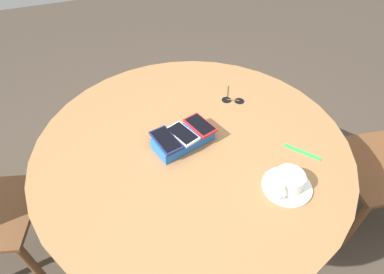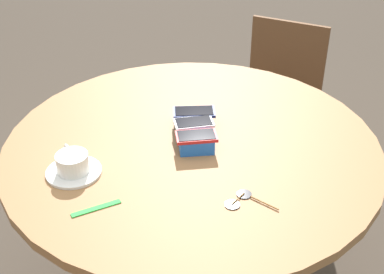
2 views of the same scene
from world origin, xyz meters
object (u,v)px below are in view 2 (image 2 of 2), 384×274
(round_table, at_px, (192,165))
(saucer, at_px, (74,172))
(sunglasses, at_px, (241,200))
(chair_near_window, at_px, (276,106))
(phone_red, at_px, (196,136))
(coffee_cup, at_px, (72,162))
(phone_box, at_px, (195,131))
(lanyard_strap, at_px, (96,208))
(phone_navy, at_px, (194,112))
(phone_white, at_px, (194,123))

(round_table, xyz_separation_m, saucer, (0.20, -0.31, 0.09))
(sunglasses, relative_size, chair_near_window, 0.17)
(phone_red, bearing_deg, round_table, -154.50)
(coffee_cup, bearing_deg, phone_red, 116.09)
(phone_box, distance_m, chair_near_window, 0.99)
(coffee_cup, height_order, chair_near_window, coffee_cup)
(phone_red, relative_size, sunglasses, 0.96)
(sunglasses, bearing_deg, saucer, -96.25)
(lanyard_strap, relative_size, sunglasses, 0.94)
(saucer, distance_m, sunglasses, 0.48)
(phone_box, relative_size, phone_navy, 1.64)
(saucer, height_order, sunglasses, saucer)
(coffee_cup, relative_size, chair_near_window, 0.14)
(phone_red, relative_size, chair_near_window, 0.17)
(phone_red, xyz_separation_m, chair_near_window, (-0.95, 0.25, -0.41))
(round_table, bearing_deg, sunglasses, 33.51)
(sunglasses, distance_m, chair_near_window, 1.22)
(phone_navy, relative_size, saucer, 0.91)
(phone_navy, xyz_separation_m, phone_red, (0.14, 0.03, 0.00))
(phone_box, bearing_deg, coffee_cup, -53.27)
(coffee_cup, bearing_deg, phone_navy, 135.03)
(phone_box, relative_size, coffee_cup, 2.06)
(phone_white, distance_m, sunglasses, 0.34)
(phone_box, height_order, saucer, phone_box)
(phone_navy, height_order, lanyard_strap, phone_navy)
(phone_box, bearing_deg, saucer, -52.82)
(phone_box, relative_size, chair_near_window, 0.29)
(round_table, bearing_deg, chair_near_window, 163.27)
(phone_navy, xyz_separation_m, lanyard_strap, (0.45, -0.19, -0.05))
(phone_white, xyz_separation_m, saucer, (0.24, -0.31, -0.05))
(phone_white, bearing_deg, phone_red, 13.72)
(phone_white, height_order, coffee_cup, coffee_cup)
(round_table, relative_size, phone_navy, 8.04)
(round_table, distance_m, lanyard_strap, 0.41)
(saucer, bearing_deg, lanyard_strap, 37.49)
(phone_navy, height_order, phone_red, same)
(phone_box, distance_m, phone_navy, 0.07)
(chair_near_window, bearing_deg, phone_navy, -19.22)
(phone_box, bearing_deg, phone_white, -120.19)
(sunglasses, bearing_deg, phone_box, -150.38)
(phone_navy, height_order, chair_near_window, phone_navy)
(phone_white, height_order, lanyard_strap, phone_white)
(coffee_cup, distance_m, chair_near_window, 1.32)
(phone_box, relative_size, phone_white, 1.74)
(round_table, relative_size, sunglasses, 8.19)
(coffee_cup, xyz_separation_m, lanyard_strap, (0.14, 0.11, -0.03))
(chair_near_window, bearing_deg, lanyard_strap, -20.71)
(phone_white, bearing_deg, lanyard_strap, -27.83)
(phone_navy, distance_m, phone_red, 0.14)
(saucer, bearing_deg, sunglasses, 83.75)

